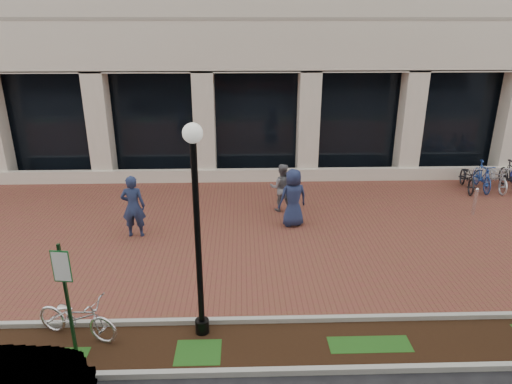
{
  "coord_description": "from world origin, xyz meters",
  "views": [
    {
      "loc": [
        -0.56,
        -12.48,
        5.94
      ],
      "look_at": [
        -0.2,
        -0.8,
        1.54
      ],
      "focal_mm": 32.0,
      "sensor_mm": 36.0,
      "label": 1
    }
  ],
  "objects_px": {
    "parking_sign": "(65,287)",
    "pedestrian_mid": "(282,188)",
    "bollard": "(475,201)",
    "locked_bicycle": "(77,317)",
    "bike_rack_cluster": "(497,177)",
    "lamppost": "(197,223)",
    "pedestrian_left": "(133,207)",
    "pedestrian_right": "(293,198)"
  },
  "relations": [
    {
      "from": "parking_sign",
      "to": "pedestrian_mid",
      "type": "xyz_separation_m",
      "value": [
        4.46,
        6.92,
        -0.69
      ]
    },
    {
      "from": "bollard",
      "to": "parking_sign",
      "type": "bearing_deg",
      "value": -149.28
    },
    {
      "from": "locked_bicycle",
      "to": "bollard",
      "type": "distance_m",
      "value": 12.27
    },
    {
      "from": "bike_rack_cluster",
      "to": "lamppost",
      "type": "bearing_deg",
      "value": -136.87
    },
    {
      "from": "pedestrian_mid",
      "to": "bollard",
      "type": "bearing_deg",
      "value": 179.66
    },
    {
      "from": "locked_bicycle",
      "to": "bike_rack_cluster",
      "type": "height_order",
      "value": "bike_rack_cluster"
    },
    {
      "from": "pedestrian_left",
      "to": "bike_rack_cluster",
      "type": "distance_m",
      "value": 13.11
    },
    {
      "from": "pedestrian_mid",
      "to": "lamppost",
      "type": "bearing_deg",
      "value": 76.19
    },
    {
      "from": "pedestrian_right",
      "to": "lamppost",
      "type": "bearing_deg",
      "value": 47.58
    },
    {
      "from": "pedestrian_mid",
      "to": "bollard",
      "type": "relative_size",
      "value": 1.73
    },
    {
      "from": "lamppost",
      "to": "pedestrian_mid",
      "type": "height_order",
      "value": "lamppost"
    },
    {
      "from": "bollard",
      "to": "bike_rack_cluster",
      "type": "relative_size",
      "value": 0.31
    },
    {
      "from": "pedestrian_left",
      "to": "pedestrian_right",
      "type": "xyz_separation_m",
      "value": [
        4.68,
        0.61,
        -0.03
      ]
    },
    {
      "from": "parking_sign",
      "to": "pedestrian_mid",
      "type": "bearing_deg",
      "value": 64.85
    },
    {
      "from": "pedestrian_left",
      "to": "pedestrian_mid",
      "type": "bearing_deg",
      "value": -159.22
    },
    {
      "from": "bollard",
      "to": "pedestrian_right",
      "type": "bearing_deg",
      "value": -174.05
    },
    {
      "from": "pedestrian_right",
      "to": "bike_rack_cluster",
      "type": "distance_m",
      "value": 8.47
    },
    {
      "from": "lamppost",
      "to": "pedestrian_left",
      "type": "relative_size",
      "value": 2.31
    },
    {
      "from": "parking_sign",
      "to": "bollard",
      "type": "height_order",
      "value": "parking_sign"
    },
    {
      "from": "lamppost",
      "to": "pedestrian_left",
      "type": "bearing_deg",
      "value": 116.98
    },
    {
      "from": "lamppost",
      "to": "locked_bicycle",
      "type": "relative_size",
      "value": 2.42
    },
    {
      "from": "parking_sign",
      "to": "locked_bicycle",
      "type": "distance_m",
      "value": 1.17
    },
    {
      "from": "parking_sign",
      "to": "bike_rack_cluster",
      "type": "height_order",
      "value": "parking_sign"
    },
    {
      "from": "locked_bicycle",
      "to": "pedestrian_right",
      "type": "distance_m",
      "value": 7.1
    },
    {
      "from": "pedestrian_mid",
      "to": "pedestrian_right",
      "type": "xyz_separation_m",
      "value": [
        0.25,
        -1.18,
        0.1
      ]
    },
    {
      "from": "parking_sign",
      "to": "locked_bicycle",
      "type": "relative_size",
      "value": 1.31
    },
    {
      "from": "bike_rack_cluster",
      "to": "pedestrian_mid",
      "type": "bearing_deg",
      "value": -162.82
    },
    {
      "from": "bike_rack_cluster",
      "to": "locked_bicycle",
      "type": "bearing_deg",
      "value": -142.45
    },
    {
      "from": "parking_sign",
      "to": "pedestrian_left",
      "type": "relative_size",
      "value": 1.26
    },
    {
      "from": "parking_sign",
      "to": "lamppost",
      "type": "relative_size",
      "value": 0.54
    },
    {
      "from": "parking_sign",
      "to": "pedestrian_right",
      "type": "height_order",
      "value": "parking_sign"
    },
    {
      "from": "parking_sign",
      "to": "pedestrian_right",
      "type": "xyz_separation_m",
      "value": [
        4.71,
        5.73,
        -0.6
      ]
    },
    {
      "from": "pedestrian_right",
      "to": "pedestrian_mid",
      "type": "bearing_deg",
      "value": -95.75
    },
    {
      "from": "parking_sign",
      "to": "pedestrian_left",
      "type": "bearing_deg",
      "value": 97.33
    },
    {
      "from": "pedestrian_mid",
      "to": "pedestrian_right",
      "type": "height_order",
      "value": "pedestrian_right"
    },
    {
      "from": "pedestrian_right",
      "to": "bike_rack_cluster",
      "type": "height_order",
      "value": "pedestrian_right"
    },
    {
      "from": "lamppost",
      "to": "bollard",
      "type": "distance_m",
      "value": 10.34
    },
    {
      "from": "locked_bicycle",
      "to": "bollard",
      "type": "relative_size",
      "value": 1.92
    },
    {
      "from": "parking_sign",
      "to": "bike_rack_cluster",
      "type": "bearing_deg",
      "value": 42.11
    },
    {
      "from": "pedestrian_right",
      "to": "bike_rack_cluster",
      "type": "xyz_separation_m",
      "value": [
        7.94,
        2.94,
        -0.4
      ]
    },
    {
      "from": "lamppost",
      "to": "bike_rack_cluster",
      "type": "distance_m",
      "value": 13.24
    },
    {
      "from": "lamppost",
      "to": "bike_rack_cluster",
      "type": "height_order",
      "value": "lamppost"
    }
  ]
}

